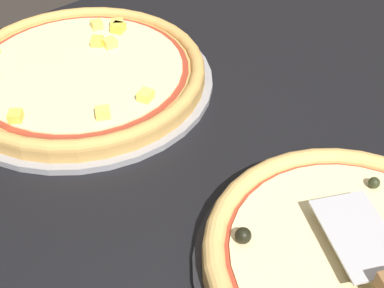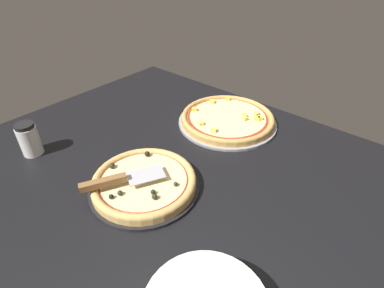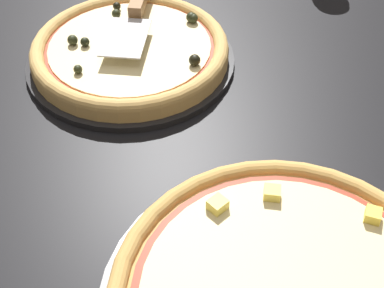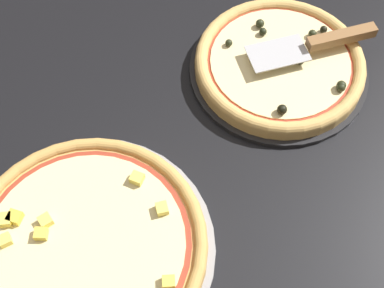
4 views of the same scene
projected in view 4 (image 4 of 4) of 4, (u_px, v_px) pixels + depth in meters
The scene contains 6 objects.
ground_plane at pixel (220, 120), 99.23cm from camera, with size 149.60×117.44×3.60cm, color black.
pizza_pan_front at pixel (278, 70), 102.33cm from camera, with size 34.11×34.11×1.00cm, color black.
pizza_front at pixel (280, 63), 100.48cm from camera, with size 32.06×32.06×4.26cm.
pizza_pan_back at pixel (87, 250), 84.03cm from camera, with size 40.55×40.55×1.00cm, color #939399.
pizza_back at pixel (85, 245), 82.32cm from camera, with size 38.12×38.12×3.58cm.
serving_spatula at pixel (328, 41), 98.82cm from camera, with size 15.09×23.71×2.00cm.
Camera 4 is at (-35.63, 41.58, 81.25)cm, focal length 50.00 mm.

